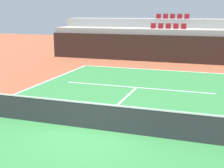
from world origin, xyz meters
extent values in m
plane|color=brown|center=(0.00, 0.00, 0.00)|extent=(80.00, 80.00, 0.00)
cube|color=#2D7238|center=(0.00, 0.00, 0.01)|extent=(11.00, 24.00, 0.01)
cube|color=white|center=(0.00, 11.95, 0.01)|extent=(11.00, 0.10, 0.00)
cube|color=white|center=(0.00, 6.40, 0.01)|extent=(8.26, 0.10, 0.00)
cube|color=white|center=(0.00, 3.20, 0.01)|extent=(0.10, 6.40, 0.00)
cube|color=black|center=(0.00, 15.64, 1.10)|extent=(20.22, 0.30, 2.20)
cube|color=#9E9E99|center=(0.00, 16.99, 1.33)|extent=(20.22, 2.40, 2.65)
cube|color=#9E9E99|center=(0.00, 19.39, 1.72)|extent=(20.22, 2.40, 3.44)
cube|color=maroon|center=(-1.29, 16.99, 2.67)|extent=(0.44, 0.44, 0.04)
cube|color=maroon|center=(-1.29, 17.19, 2.89)|extent=(0.44, 0.04, 0.40)
cube|color=maroon|center=(-0.64, 16.99, 2.67)|extent=(0.44, 0.44, 0.04)
cube|color=maroon|center=(-0.64, 17.19, 2.89)|extent=(0.44, 0.04, 0.40)
cube|color=maroon|center=(0.00, 16.99, 2.67)|extent=(0.44, 0.44, 0.04)
cube|color=maroon|center=(0.00, 17.19, 2.89)|extent=(0.44, 0.04, 0.40)
cube|color=maroon|center=(0.64, 16.99, 2.67)|extent=(0.44, 0.44, 0.04)
cube|color=maroon|center=(0.64, 17.19, 2.89)|extent=(0.44, 0.04, 0.40)
cube|color=maroon|center=(1.29, 16.99, 2.67)|extent=(0.44, 0.44, 0.04)
cube|color=maroon|center=(1.29, 17.19, 2.89)|extent=(0.44, 0.04, 0.40)
cube|color=maroon|center=(-1.29, 19.39, 3.46)|extent=(0.44, 0.44, 0.04)
cube|color=maroon|center=(-1.29, 19.59, 3.68)|extent=(0.44, 0.04, 0.40)
cube|color=maroon|center=(-0.64, 19.39, 3.46)|extent=(0.44, 0.44, 0.04)
cube|color=maroon|center=(-0.64, 19.59, 3.68)|extent=(0.44, 0.04, 0.40)
cube|color=maroon|center=(0.00, 19.39, 3.46)|extent=(0.44, 0.44, 0.04)
cube|color=maroon|center=(0.00, 19.59, 3.68)|extent=(0.44, 0.04, 0.40)
cube|color=maroon|center=(0.64, 19.39, 3.46)|extent=(0.44, 0.44, 0.04)
cube|color=maroon|center=(0.64, 19.59, 3.68)|extent=(0.44, 0.04, 0.40)
cube|color=maroon|center=(1.29, 19.39, 3.46)|extent=(0.44, 0.44, 0.04)
cube|color=maroon|center=(1.29, 19.59, 3.68)|extent=(0.44, 0.04, 0.40)
cube|color=#333338|center=(0.00, 0.00, 0.47)|extent=(10.90, 0.02, 0.92)
cube|color=white|center=(0.00, 0.00, 0.96)|extent=(10.90, 0.04, 0.05)
camera|label=1|loc=(3.92, -9.36, 4.04)|focal=48.96mm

